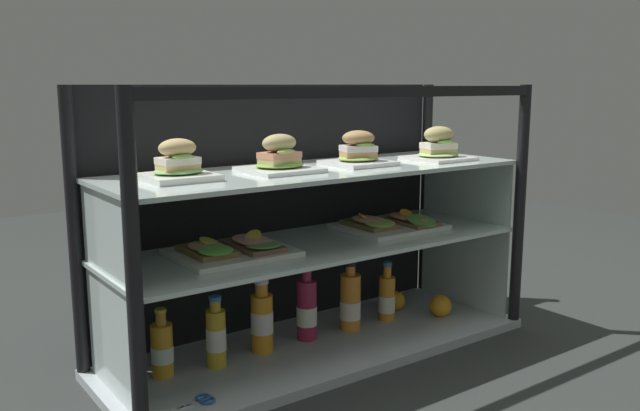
% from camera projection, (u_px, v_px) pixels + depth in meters
% --- Properties ---
extents(ground_plane, '(6.00, 6.00, 0.02)m').
position_uv_depth(ground_plane, '(320.00, 354.00, 2.18)').
color(ground_plane, '#2B2F2D').
rests_on(ground_plane, ground).
extents(case_base_deck, '(1.43, 0.50, 0.03)m').
position_uv_depth(case_base_deck, '(320.00, 346.00, 2.18)').
color(case_base_deck, '#B3BBC0').
rests_on(case_base_deck, ground).
extents(case_frame, '(1.43, 0.50, 0.86)m').
position_uv_depth(case_frame, '(298.00, 203.00, 2.19)').
color(case_frame, black).
rests_on(case_frame, ground).
extents(riser_lower_tier, '(1.35, 0.42, 0.32)m').
position_uv_depth(riser_lower_tier, '(320.00, 295.00, 2.15)').
color(riser_lower_tier, silver).
rests_on(riser_lower_tier, case_base_deck).
extents(shelf_lower_glass, '(1.37, 0.44, 0.01)m').
position_uv_depth(shelf_lower_glass, '(320.00, 244.00, 2.12)').
color(shelf_lower_glass, silver).
rests_on(shelf_lower_glass, riser_lower_tier).
extents(riser_upper_tier, '(1.35, 0.42, 0.22)m').
position_uv_depth(riser_upper_tier, '(320.00, 208.00, 2.10)').
color(riser_upper_tier, silver).
rests_on(riser_upper_tier, shelf_lower_glass).
extents(shelf_upper_glass, '(1.37, 0.44, 0.01)m').
position_uv_depth(shelf_upper_glass, '(320.00, 170.00, 2.08)').
color(shelf_upper_glass, silver).
rests_on(shelf_upper_glass, riser_upper_tier).
extents(plated_roll_sandwich_mid_left, '(0.19, 0.19, 0.11)m').
position_uv_depth(plated_roll_sandwich_mid_left, '(178.00, 166.00, 1.81)').
color(plated_roll_sandwich_mid_left, white).
rests_on(plated_roll_sandwich_mid_left, shelf_upper_glass).
extents(plated_roll_sandwich_far_left, '(0.21, 0.21, 0.11)m').
position_uv_depth(plated_roll_sandwich_far_left, '(280.00, 159.00, 1.98)').
color(plated_roll_sandwich_far_left, white).
rests_on(plated_roll_sandwich_far_left, shelf_upper_glass).
extents(plated_roll_sandwich_left_of_center, '(0.19, 0.19, 0.11)m').
position_uv_depth(plated_roll_sandwich_left_of_center, '(358.00, 153.00, 2.15)').
color(plated_roll_sandwich_left_of_center, white).
rests_on(plated_roll_sandwich_left_of_center, shelf_upper_glass).
extents(plated_roll_sandwich_mid_right, '(0.20, 0.20, 0.12)m').
position_uv_depth(plated_roll_sandwich_mid_right, '(438.00, 148.00, 2.29)').
color(plated_roll_sandwich_mid_right, white).
rests_on(plated_roll_sandwich_mid_right, shelf_upper_glass).
extents(open_sandwich_tray_center, '(0.34, 0.27, 0.07)m').
position_uv_depth(open_sandwich_tray_center, '(233.00, 249.00, 1.95)').
color(open_sandwich_tray_center, white).
rests_on(open_sandwich_tray_center, shelf_lower_glass).
extents(open_sandwich_tray_far_right, '(0.34, 0.28, 0.06)m').
position_uv_depth(open_sandwich_tray_far_right, '(391.00, 223.00, 2.31)').
color(open_sandwich_tray_far_right, white).
rests_on(open_sandwich_tray_far_right, shelf_lower_glass).
extents(juice_bottle_front_middle, '(0.06, 0.06, 0.20)m').
position_uv_depth(juice_bottle_front_middle, '(162.00, 349.00, 1.91)').
color(juice_bottle_front_middle, orange).
rests_on(juice_bottle_front_middle, case_base_deck).
extents(juice_bottle_tucked_behind, '(0.06, 0.06, 0.22)m').
position_uv_depth(juice_bottle_tucked_behind, '(216.00, 337.00, 1.98)').
color(juice_bottle_tucked_behind, gold).
rests_on(juice_bottle_tucked_behind, case_base_deck).
extents(juice_bottle_front_left_end, '(0.07, 0.07, 0.24)m').
position_uv_depth(juice_bottle_front_left_end, '(262.00, 320.00, 2.09)').
color(juice_bottle_front_left_end, orange).
rests_on(juice_bottle_front_left_end, case_base_deck).
extents(juice_bottle_front_right_end, '(0.07, 0.07, 0.26)m').
position_uv_depth(juice_bottle_front_right_end, '(307.00, 309.00, 2.19)').
color(juice_bottle_front_right_end, '#9B2043').
rests_on(juice_bottle_front_right_end, case_base_deck).
extents(juice_bottle_back_left, '(0.07, 0.07, 0.24)m').
position_uv_depth(juice_bottle_back_left, '(350.00, 303.00, 2.28)').
color(juice_bottle_back_left, orange).
rests_on(juice_bottle_back_left, case_base_deck).
extents(juice_bottle_back_right, '(0.06, 0.06, 0.21)m').
position_uv_depth(juice_bottle_back_right, '(387.00, 298.00, 2.38)').
color(juice_bottle_back_right, orange).
rests_on(juice_bottle_back_right, case_base_deck).
extents(orange_fruit_beside_bottles, '(0.07, 0.07, 0.07)m').
position_uv_depth(orange_fruit_beside_bottles, '(396.00, 301.00, 2.48)').
color(orange_fruit_beside_bottles, orange).
rests_on(orange_fruit_beside_bottles, case_base_deck).
extents(orange_fruit_near_left_post, '(0.08, 0.08, 0.08)m').
position_uv_depth(orange_fruit_near_left_post, '(440.00, 306.00, 2.41)').
color(orange_fruit_near_left_post, orange).
rests_on(orange_fruit_near_left_post, case_base_deck).
extents(kitchen_scissors, '(0.20, 0.08, 0.01)m').
position_uv_depth(kitchen_scissors, '(196.00, 402.00, 1.76)').
color(kitchen_scissors, silver).
rests_on(kitchen_scissors, case_base_deck).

